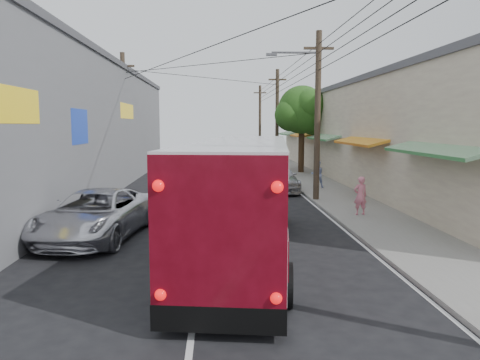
# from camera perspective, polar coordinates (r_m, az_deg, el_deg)

# --- Properties ---
(ground) EXTENTS (120.00, 120.00, 0.00)m
(ground) POSITION_cam_1_polar(r_m,az_deg,el_deg) (9.75, -5.55, -15.37)
(ground) COLOR black
(ground) RESTS_ON ground
(sidewalk) EXTENTS (3.00, 80.00, 0.12)m
(sidewalk) POSITION_cam_1_polar(r_m,az_deg,el_deg) (29.86, 8.90, -0.29)
(sidewalk) COLOR slate
(sidewalk) RESTS_ON ground
(building_right) EXTENTS (7.09, 40.00, 6.25)m
(building_right) POSITION_cam_1_polar(r_m,az_deg,el_deg) (32.76, 16.03, 5.56)
(building_right) COLOR beige
(building_right) RESTS_ON ground
(building_left) EXTENTS (7.20, 36.00, 7.25)m
(building_left) POSITION_cam_1_polar(r_m,az_deg,el_deg) (28.47, -21.27, 6.24)
(building_left) COLOR slate
(building_left) RESTS_ON ground
(utility_poles) EXTENTS (11.80, 45.28, 8.00)m
(utility_poles) POSITION_cam_1_polar(r_m,az_deg,el_deg) (29.47, 2.42, 7.62)
(utility_poles) COLOR #473828
(utility_poles) RESTS_ON ground
(street_tree) EXTENTS (4.40, 4.00, 6.60)m
(street_tree) POSITION_cam_1_polar(r_m,az_deg,el_deg) (35.63, 7.66, 8.28)
(street_tree) COLOR #3F2B19
(street_tree) RESTS_ON ground
(coach_bus) EXTENTS (3.76, 11.40, 3.23)m
(coach_bus) POSITION_cam_1_polar(r_m,az_deg,el_deg) (13.28, 0.45, -1.89)
(coach_bus) COLOR silver
(coach_bus) RESTS_ON ground
(jeepney) EXTENTS (3.36, 5.95, 1.57)m
(jeepney) POSITION_cam_1_polar(r_m,az_deg,el_deg) (15.84, -17.18, -4.05)
(jeepney) COLOR silver
(jeepney) RESTS_ON ground
(parked_suv) EXTENTS (2.12, 4.99, 1.44)m
(parked_suv) POSITION_cam_1_polar(r_m,az_deg,el_deg) (26.16, 4.55, 0.23)
(parked_suv) COLOR #A7A8AF
(parked_suv) RESTS_ON ground
(parked_car_mid) EXTENTS (2.48, 4.90, 1.60)m
(parked_car_mid) POSITION_cam_1_polar(r_m,az_deg,el_deg) (33.50, 2.94, 1.80)
(parked_car_mid) COLOR #27272C
(parked_car_mid) RESTS_ON ground
(parked_car_far) EXTENTS (1.74, 4.61, 1.50)m
(parked_car_far) POSITION_cam_1_polar(r_m,az_deg,el_deg) (37.43, 3.57, 2.24)
(parked_car_far) COLOR black
(parked_car_far) RESTS_ON ground
(pedestrian_near) EXTENTS (0.60, 0.44, 1.53)m
(pedestrian_near) POSITION_cam_1_polar(r_m,az_deg,el_deg) (19.10, 14.46, -1.86)
(pedestrian_near) COLOR pink
(pedestrian_near) RESTS_ON sidewalk
(pedestrian_far) EXTENTS (0.77, 0.62, 1.52)m
(pedestrian_far) POSITION_cam_1_polar(r_m,az_deg,el_deg) (26.91, 9.41, 0.70)
(pedestrian_far) COLOR #91A3D4
(pedestrian_far) RESTS_ON sidewalk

